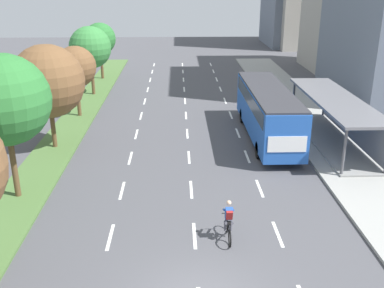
# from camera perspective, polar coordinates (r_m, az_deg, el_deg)

# --- Properties ---
(median_strip) EXTENTS (2.60, 52.00, 0.12)m
(median_strip) POSITION_cam_1_polar(r_m,az_deg,el_deg) (34.27, -14.76, 2.89)
(median_strip) COLOR #4C7038
(median_strip) RESTS_ON ground
(sidewalk_right) EXTENTS (4.50, 52.00, 0.15)m
(sidewalk_right) POSITION_cam_1_polar(r_m,az_deg,el_deg) (34.83, 14.69, 3.21)
(sidewalk_right) COLOR #9E9E99
(sidewalk_right) RESTS_ON ground
(lane_divider_left) EXTENTS (0.14, 49.32, 0.01)m
(lane_divider_left) POSITION_cam_1_polar(r_m,az_deg,el_deg) (32.75, -6.84, 2.52)
(lane_divider_left) COLOR white
(lane_divider_left) RESTS_ON ground
(lane_divider_center) EXTENTS (0.14, 49.32, 0.01)m
(lane_divider_center) POSITION_cam_1_polar(r_m,az_deg,el_deg) (32.63, -0.70, 2.60)
(lane_divider_center) COLOR white
(lane_divider_center) RESTS_ON ground
(lane_divider_right) EXTENTS (0.14, 49.32, 0.01)m
(lane_divider_right) POSITION_cam_1_polar(r_m,az_deg,el_deg) (32.88, 5.42, 2.65)
(lane_divider_right) COLOR white
(lane_divider_right) RESTS_ON ground
(bus_shelter) EXTENTS (2.90, 11.64, 2.86)m
(bus_shelter) POSITION_cam_1_polar(r_m,az_deg,el_deg) (29.77, 18.18, 3.52)
(bus_shelter) COLOR gray
(bus_shelter) RESTS_ON sidewalk_right
(bus) EXTENTS (2.54, 11.29, 3.37)m
(bus) POSITION_cam_1_polar(r_m,az_deg,el_deg) (29.57, 9.68, 4.56)
(bus) COLOR #2356B2
(bus) RESTS_ON ground
(cyclist) EXTENTS (0.46, 1.82, 1.71)m
(cyclist) POSITION_cam_1_polar(r_m,az_deg,el_deg) (18.34, 4.72, -9.95)
(cyclist) COLOR black
(cyclist) RESTS_ON ground
(median_tree_second) EXTENTS (4.20, 4.20, 6.90)m
(median_tree_second) POSITION_cam_1_polar(r_m,az_deg,el_deg) (21.79, -23.00, 5.19)
(median_tree_second) COLOR brown
(median_tree_second) RESTS_ON median_strip
(median_tree_third) EXTENTS (4.40, 4.40, 6.35)m
(median_tree_third) POSITION_cam_1_polar(r_m,az_deg,el_deg) (28.10, -18.02, 7.64)
(median_tree_third) COLOR brown
(median_tree_third) RESTS_ON median_strip
(median_tree_fourth) EXTENTS (3.08, 3.08, 5.29)m
(median_tree_fourth) POSITION_cam_1_polar(r_m,az_deg,el_deg) (34.50, -14.74, 9.53)
(median_tree_fourth) COLOR brown
(median_tree_fourth) RESTS_ON median_strip
(median_tree_fifth) EXTENTS (3.69, 3.69, 6.04)m
(median_tree_fifth) POSITION_cam_1_polar(r_m,az_deg,el_deg) (40.93, -12.94, 11.97)
(median_tree_fifth) COLOR brown
(median_tree_fifth) RESTS_ON median_strip
(median_tree_farthest) EXTENTS (3.20, 3.20, 5.70)m
(median_tree_farthest) POSITION_cam_1_polar(r_m,az_deg,el_deg) (47.53, -11.73, 13.08)
(median_tree_farthest) COLOR brown
(median_tree_farthest) RESTS_ON median_strip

